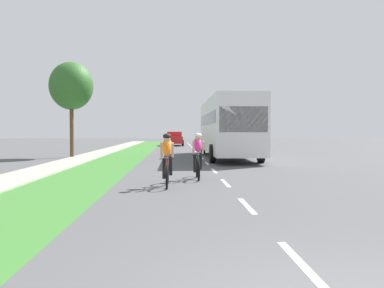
# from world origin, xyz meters

# --- Properties ---
(ground_plane) EXTENTS (120.00, 120.00, 0.00)m
(ground_plane) POSITION_xyz_m (0.00, 20.00, 0.00)
(ground_plane) COLOR #4C4C4F
(grass_verge) EXTENTS (2.77, 70.00, 0.01)m
(grass_verge) POSITION_xyz_m (-4.82, 20.00, 0.00)
(grass_verge) COLOR #38722D
(grass_verge) RESTS_ON ground_plane
(sidewalk_concrete) EXTENTS (1.80, 70.00, 0.10)m
(sidewalk_concrete) POSITION_xyz_m (-7.10, 20.00, 0.00)
(sidewalk_concrete) COLOR #9E998E
(sidewalk_concrete) RESTS_ON ground_plane
(lane_markings_center) EXTENTS (0.12, 54.07, 0.01)m
(lane_markings_center) POSITION_xyz_m (0.00, 24.00, 0.00)
(lane_markings_center) COLOR white
(lane_markings_center) RESTS_ON ground_plane
(cyclist_lead) EXTENTS (0.42, 1.72, 1.58)m
(cyclist_lead) POSITION_xyz_m (-1.82, 8.36, 0.81)
(cyclist_lead) COLOR black
(cyclist_lead) RESTS_ON ground_plane
(cyclist_trailing) EXTENTS (0.42, 1.72, 1.58)m
(cyclist_trailing) POSITION_xyz_m (-0.82, 10.12, 0.81)
(cyclist_trailing) COLOR black
(cyclist_trailing) RESTS_ON ground_plane
(bus_white) EXTENTS (2.78, 11.60, 3.48)m
(bus_white) POSITION_xyz_m (1.54, 20.49, 1.98)
(bus_white) COLOR silver
(bus_white) RESTS_ON ground_plane
(sedan_red) EXTENTS (1.98, 4.30, 1.52)m
(sedan_red) POSITION_xyz_m (-1.73, 39.74, 0.77)
(sedan_red) COLOR red
(sedan_red) RESTS_ON ground_plane
(street_tree_near) EXTENTS (2.64, 2.64, 5.84)m
(street_tree_near) POSITION_xyz_m (-7.95, 21.10, 4.36)
(street_tree_near) COLOR brown
(street_tree_near) RESTS_ON ground_plane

